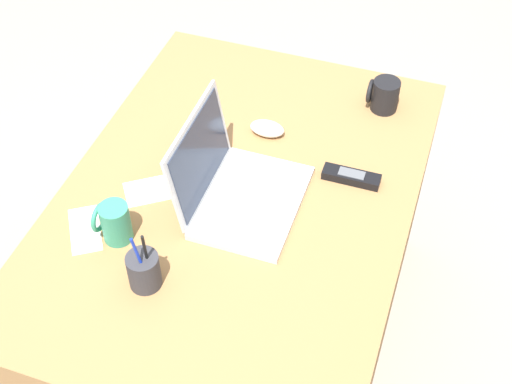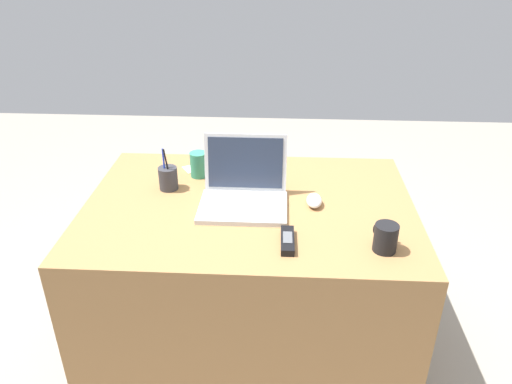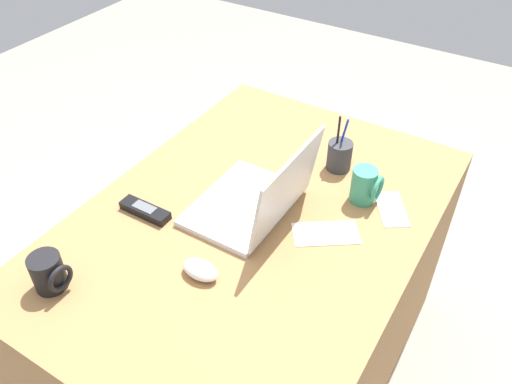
# 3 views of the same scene
# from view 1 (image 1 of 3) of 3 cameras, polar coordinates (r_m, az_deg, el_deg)

# --- Properties ---
(ground_plane) EXTENTS (6.00, 6.00, 0.00)m
(ground_plane) POSITION_cam_1_polar(r_m,az_deg,el_deg) (2.42, -1.19, -12.24)
(ground_plane) COLOR gray
(desk) EXTENTS (1.25, 0.88, 0.74)m
(desk) POSITION_cam_1_polar(r_m,az_deg,el_deg) (2.11, -1.34, -7.06)
(desk) COLOR #9E7042
(desk) RESTS_ON ground
(laptop) EXTENTS (0.33, 0.28, 0.24)m
(laptop) POSITION_cam_1_polar(r_m,az_deg,el_deg) (1.78, -1.65, 0.40)
(laptop) COLOR silver
(laptop) RESTS_ON desk
(computer_mouse) EXTENTS (0.06, 0.10, 0.04)m
(computer_mouse) POSITION_cam_1_polar(r_m,az_deg,el_deg) (1.98, 0.88, 5.11)
(computer_mouse) COLOR white
(computer_mouse) RESTS_ON desk
(coffee_mug_white) EXTENTS (0.08, 0.08, 0.11)m
(coffee_mug_white) POSITION_cam_1_polar(r_m,az_deg,el_deg) (1.72, -11.28, -2.38)
(coffee_mug_white) COLOR #338C6B
(coffee_mug_white) RESTS_ON desk
(coffee_mug_tall) EXTENTS (0.08, 0.09, 0.10)m
(coffee_mug_tall) POSITION_cam_1_polar(r_m,az_deg,el_deg) (2.08, 10.19, 7.65)
(coffee_mug_tall) COLOR black
(coffee_mug_tall) RESTS_ON desk
(cordless_phone) EXTENTS (0.05, 0.15, 0.03)m
(cordless_phone) POSITION_cam_1_polar(r_m,az_deg,el_deg) (1.87, 7.63, 1.22)
(cordless_phone) COLOR black
(cordless_phone) RESTS_ON desk
(pen_holder) EXTENTS (0.07, 0.07, 0.18)m
(pen_holder) POSITION_cam_1_polar(r_m,az_deg,el_deg) (1.63, -8.96, -6.22)
(pen_holder) COLOR #333338
(pen_holder) RESTS_ON desk
(paper_note_near_laptop) EXTENTS (0.17, 0.19, 0.00)m
(paper_note_near_laptop) POSITION_cam_1_polar(r_m,az_deg,el_deg) (1.85, -7.77, 0.27)
(paper_note_near_laptop) COLOR white
(paper_note_near_laptop) RESTS_ON desk
(paper_note_left) EXTENTS (0.17, 0.14, 0.00)m
(paper_note_left) POSITION_cam_1_polar(r_m,az_deg,el_deg) (1.79, -13.51, -2.94)
(paper_note_left) COLOR white
(paper_note_left) RESTS_ON desk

